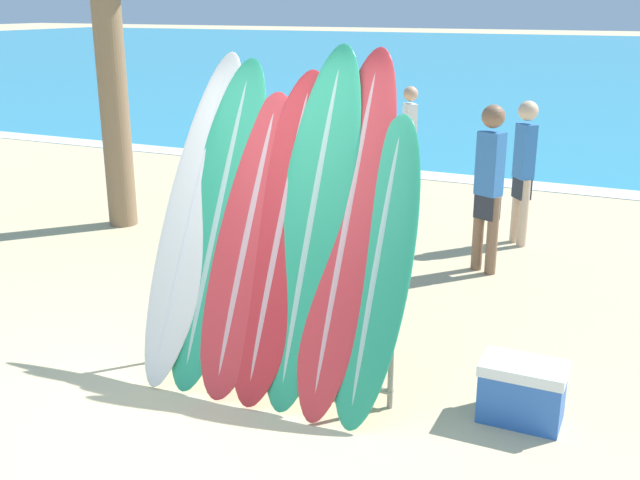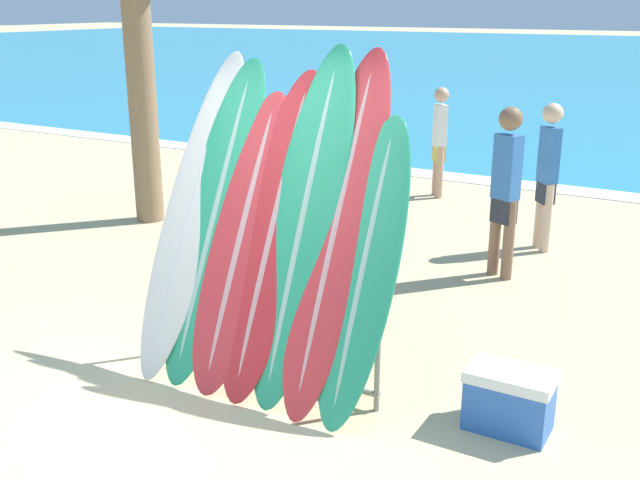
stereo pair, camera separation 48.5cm
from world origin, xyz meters
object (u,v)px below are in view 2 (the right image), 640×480
at_px(surfboard_rack, 266,322).
at_px(surfboard_slot_2, 242,240).
at_px(surfboard_slot_4, 304,224).
at_px(person_mid_beach, 440,138).
at_px(cooler_box, 509,400).
at_px(surfboard_slot_3, 274,233).
at_px(person_far_left, 377,130).
at_px(surfboard_slot_5, 337,230).
at_px(surfboard_slot_0, 193,211).
at_px(person_near_water, 506,187).
at_px(person_far_right, 548,172).
at_px(surfboard_slot_6, 364,271).
at_px(surfboard_slot_1, 216,218).

distance_m(surfboard_rack, surfboard_slot_2, 0.63).
relative_size(surfboard_slot_4, person_mid_beach, 1.55).
height_order(surfboard_rack, cooler_box, surfboard_rack).
height_order(surfboard_slot_3, person_far_left, surfboard_slot_3).
bearing_deg(surfboard_slot_5, person_mid_beach, 104.11).
height_order(surfboard_slot_0, person_near_water, surfboard_slot_0).
xyz_separation_m(surfboard_slot_5, person_far_right, (0.49, 3.99, -0.30)).
distance_m(surfboard_slot_2, person_far_left, 6.26).
height_order(surfboard_rack, person_near_water, person_near_water).
xyz_separation_m(surfboard_rack, person_mid_beach, (-0.93, 5.87, 0.39)).
relative_size(surfboard_slot_6, cooler_box, 3.56).
xyz_separation_m(person_far_left, cooler_box, (3.77, -5.85, -0.64)).
relative_size(surfboard_slot_0, surfboard_slot_5, 0.97).
bearing_deg(surfboard_rack, surfboard_slot_6, 3.16).
bearing_deg(person_near_water, surfboard_slot_5, 107.65).
bearing_deg(surfboard_slot_6, surfboard_slot_3, 175.44).
bearing_deg(surfboard_slot_0, person_near_water, 61.08).
xyz_separation_m(surfboard_slot_1, surfboard_slot_3, (0.54, -0.03, -0.03)).
distance_m(surfboard_slot_0, person_near_water, 3.31).
bearing_deg(surfboard_slot_3, cooler_box, 3.90).
bearing_deg(person_near_water, surfboard_slot_4, 102.73).
xyz_separation_m(surfboard_slot_4, person_mid_beach, (-1.18, 5.74, -0.36)).
distance_m(surfboard_slot_4, person_mid_beach, 5.87).
height_order(surfboard_slot_4, surfboard_slot_6, surfboard_slot_4).
relative_size(surfboard_rack, person_far_left, 1.18).
height_order(surfboard_slot_1, person_far_right, surfboard_slot_1).
bearing_deg(surfboard_slot_5, surfboard_slot_2, -173.83).
xyz_separation_m(surfboard_slot_5, person_mid_beach, (-1.44, 5.73, -0.35)).
bearing_deg(person_near_water, surfboard_slot_1, 89.16).
height_order(surfboard_slot_0, cooler_box, surfboard_slot_0).
bearing_deg(surfboard_slot_4, cooler_box, 3.37).
bearing_deg(surfboard_slot_2, person_near_water, 69.97).
bearing_deg(surfboard_slot_5, surfboard_rack, -164.11).
height_order(surfboard_slot_5, person_far_left, surfboard_slot_5).
height_order(surfboard_slot_1, surfboard_slot_6, surfboard_slot_1).
bearing_deg(surfboard_slot_2, surfboard_slot_0, 170.73).
relative_size(surfboard_slot_1, surfboard_slot_6, 1.16).
relative_size(person_far_right, cooler_box, 2.99).
relative_size(person_near_water, person_far_right, 1.05).
bearing_deg(surfboard_rack, surfboard_slot_4, 27.83).
distance_m(person_mid_beach, person_far_left, 1.10).
bearing_deg(surfboard_slot_2, surfboard_slot_4, 7.97).
bearing_deg(person_near_water, surfboard_slot_3, 98.56).
bearing_deg(surfboard_slot_4, person_mid_beach, 101.64).
xyz_separation_m(surfboard_slot_1, person_mid_beach, (-0.41, 5.74, -0.30)).
bearing_deg(surfboard_slot_6, surfboard_slot_0, 176.01).
relative_size(surfboard_slot_0, surfboard_slot_4, 0.96).
relative_size(surfboard_slot_2, person_near_water, 1.20).
distance_m(surfboard_slot_1, person_far_right, 4.30).
distance_m(surfboard_slot_2, person_far_right, 4.26).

